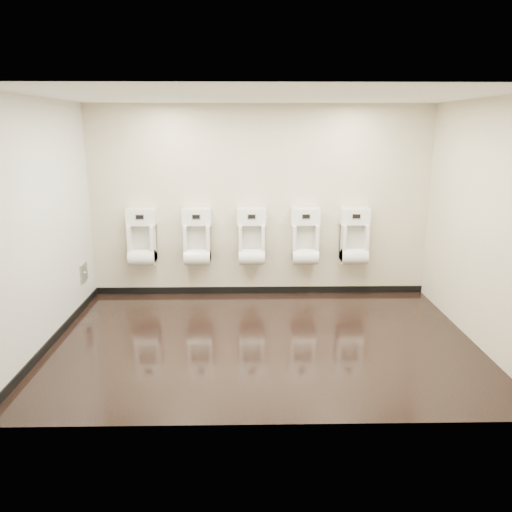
% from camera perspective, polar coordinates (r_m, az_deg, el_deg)
% --- Properties ---
extents(ground, '(5.00, 3.50, 0.00)m').
position_cam_1_polar(ground, '(6.07, 0.86, -9.57)').
color(ground, black).
rests_on(ground, ground).
extents(ceiling, '(5.00, 3.50, 0.00)m').
position_cam_1_polar(ceiling, '(5.55, 0.97, 17.84)').
color(ceiling, silver).
extents(back_wall, '(5.00, 0.02, 2.80)m').
position_cam_1_polar(back_wall, '(7.37, 0.44, 6.14)').
color(back_wall, beige).
rests_on(back_wall, ground).
extents(front_wall, '(5.00, 0.02, 2.80)m').
position_cam_1_polar(front_wall, '(3.94, 1.78, -1.44)').
color(front_wall, beige).
rests_on(front_wall, ground).
extents(left_wall, '(0.02, 3.50, 2.80)m').
position_cam_1_polar(left_wall, '(6.09, -23.33, 3.13)').
color(left_wall, beige).
rests_on(left_wall, ground).
extents(right_wall, '(0.02, 3.50, 2.80)m').
position_cam_1_polar(right_wall, '(6.25, 24.51, 3.27)').
color(right_wall, beige).
rests_on(right_wall, ground).
extents(tile_overlay_left, '(0.01, 3.50, 2.80)m').
position_cam_1_polar(tile_overlay_left, '(6.09, -23.29, 3.13)').
color(tile_overlay_left, white).
rests_on(tile_overlay_left, ground).
extents(skirting_back, '(5.00, 0.02, 0.10)m').
position_cam_1_polar(skirting_back, '(7.67, 0.43, -3.89)').
color(skirting_back, black).
rests_on(skirting_back, ground).
extents(skirting_left, '(0.02, 3.50, 0.10)m').
position_cam_1_polar(skirting_left, '(6.47, -22.02, -8.65)').
color(skirting_left, black).
rests_on(skirting_left, ground).
extents(access_panel, '(0.04, 0.25, 0.25)m').
position_cam_1_polar(access_panel, '(7.39, -19.09, -1.82)').
color(access_panel, '#9E9EA3').
rests_on(access_panel, left_wall).
extents(urinal_0, '(0.43, 0.33, 0.81)m').
position_cam_1_polar(urinal_0, '(7.48, -12.90, 1.68)').
color(urinal_0, white).
rests_on(urinal_0, back_wall).
extents(urinal_1, '(0.43, 0.33, 0.81)m').
position_cam_1_polar(urinal_1, '(7.36, -6.73, 1.74)').
color(urinal_1, white).
rests_on(urinal_1, back_wall).
extents(urinal_2, '(0.43, 0.33, 0.81)m').
position_cam_1_polar(urinal_2, '(7.32, -0.50, 1.77)').
color(urinal_2, white).
rests_on(urinal_2, back_wall).
extents(urinal_3, '(0.43, 0.33, 0.81)m').
position_cam_1_polar(urinal_3, '(7.37, 5.63, 1.79)').
color(urinal_3, white).
rests_on(urinal_3, back_wall).
extents(urinal_4, '(0.43, 0.33, 0.81)m').
position_cam_1_polar(urinal_4, '(7.49, 11.17, 1.79)').
color(urinal_4, white).
rests_on(urinal_4, back_wall).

